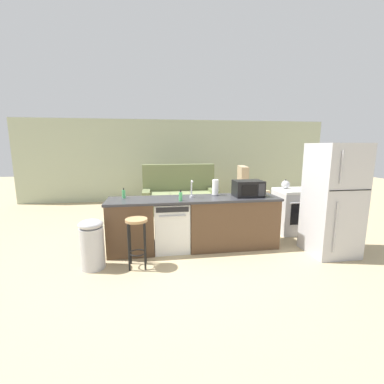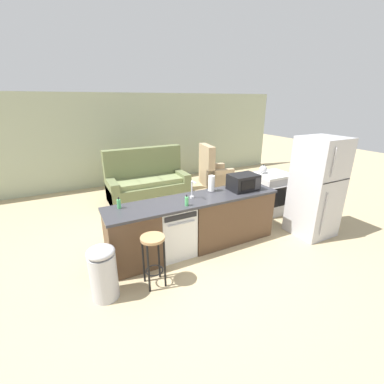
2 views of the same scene
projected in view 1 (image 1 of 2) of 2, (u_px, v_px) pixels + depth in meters
ground_plane at (186, 248)px, 4.53m from camera, size 24.00×24.00×0.00m
wall_back at (179, 161)px, 8.43m from camera, size 10.00×0.06×2.60m
kitchen_counter at (199, 225)px, 4.49m from camera, size 2.94×0.66×0.90m
dishwasher at (171, 226)px, 4.41m from camera, size 0.58×0.61×0.84m
stove_range at (295, 211)px, 5.33m from camera, size 0.76×0.68×0.90m
refrigerator at (333, 200)px, 4.18m from camera, size 0.72×0.73×1.82m
microwave at (248, 188)px, 4.50m from camera, size 0.50×0.37×0.28m
sink_faucet at (192, 190)px, 4.39m from camera, size 0.07×0.18×0.30m
paper_towel_roll at (215, 188)px, 4.60m from camera, size 0.14×0.14×0.28m
soap_bottle at (181, 196)px, 4.14m from camera, size 0.06×0.06×0.18m
dish_soap_bottle at (124, 194)px, 4.36m from camera, size 0.06×0.06×0.18m
kettle at (286, 184)px, 5.34m from camera, size 0.21×0.17×0.19m
bar_stool at (137, 232)px, 3.74m from camera, size 0.32×0.32×0.74m
trash_bin at (92, 244)px, 3.72m from camera, size 0.35×0.35×0.74m
couch at (180, 197)px, 7.10m from camera, size 2.00×0.90×1.27m
armchair at (249, 195)px, 7.53m from camera, size 0.94×0.98×1.20m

